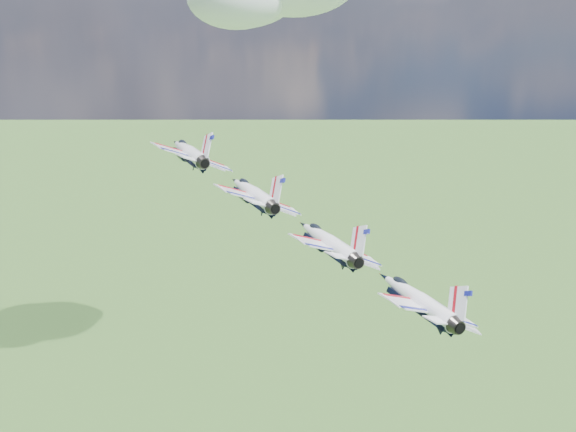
# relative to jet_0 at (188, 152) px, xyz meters

# --- Properties ---
(jet_0) EXTENTS (14.51, 16.31, 7.18)m
(jet_0) POSITION_rel_jet_0_xyz_m (0.00, 0.00, 0.00)
(jet_0) COLOR white
(jet_1) EXTENTS (14.51, 16.31, 7.18)m
(jet_1) POSITION_rel_jet_0_xyz_m (7.81, -7.36, -2.88)
(jet_1) COLOR white
(jet_2) EXTENTS (14.51, 16.31, 7.18)m
(jet_2) POSITION_rel_jet_0_xyz_m (15.62, -14.71, -5.77)
(jet_2) COLOR white
(jet_3) EXTENTS (14.51, 16.31, 7.18)m
(jet_3) POSITION_rel_jet_0_xyz_m (23.43, -22.07, -8.65)
(jet_3) COLOR white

